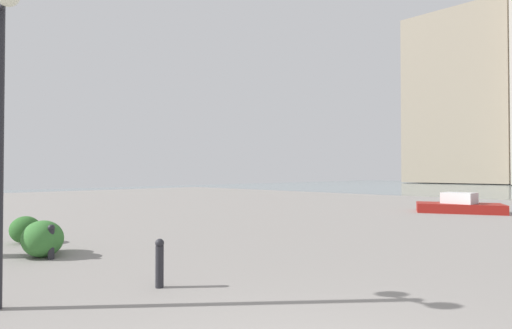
% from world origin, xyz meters
% --- Properties ---
extents(building_annex, '(15.53, 10.53, 26.82)m').
position_xyz_m(building_annex, '(21.46, -68.11, 13.41)').
color(building_annex, gray).
rests_on(building_annex, ground).
extents(bollard_near, '(0.13, 0.13, 0.71)m').
position_xyz_m(bollard_near, '(3.72, -1.20, 0.37)').
color(bollard_near, '#232328').
rests_on(bollard_near, ground).
extents(bollard_mid, '(0.13, 0.13, 0.67)m').
position_xyz_m(bollard_mid, '(6.91, -0.77, 0.35)').
color(bollard_mid, '#232328').
rests_on(bollard_mid, ground).
extents(shrub_low, '(0.85, 0.77, 0.73)m').
position_xyz_m(shrub_low, '(7.25, -0.73, 0.36)').
color(shrub_low, '#387533').
rests_on(shrub_low, ground).
extents(shrub_round, '(0.75, 0.68, 0.64)m').
position_xyz_m(shrub_round, '(9.26, -0.98, 0.32)').
color(shrub_round, '#2D6628').
rests_on(shrub_round, ground).
extents(shrub_wide, '(0.71, 0.64, 0.60)m').
position_xyz_m(shrub_wide, '(7.66, -0.94, 0.30)').
color(shrub_wide, '#477F38').
rests_on(shrub_wide, ground).
extents(boat, '(3.67, 2.85, 0.95)m').
position_xyz_m(boat, '(4.55, -16.07, 0.21)').
color(boat, maroon).
rests_on(boat, ground).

